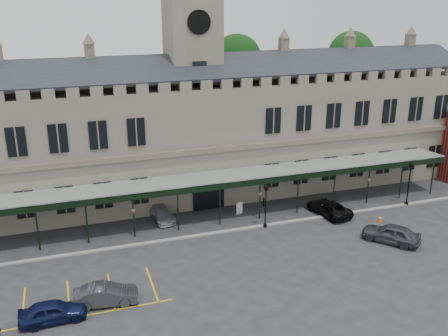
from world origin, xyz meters
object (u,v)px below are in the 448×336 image
object	(u,v)px
car_left_b	(106,295)
sign_board	(239,208)
lamp_post_right	(409,179)
traffic_cone	(380,219)
lamp_post_mid	(266,202)
car_taxi	(161,213)
clock_tower	(193,71)
car_right_a	(391,233)
car_van	(329,208)
station_building	(194,134)
car_left_a	(53,311)

from	to	relation	value
car_left_b	sign_board	bearing A→B (deg)	-44.41
lamp_post_right	traffic_cone	xyz separation A→B (m)	(-5.02, -2.62, -2.50)
lamp_post_mid	car_taxi	world-z (taller)	lamp_post_mid
lamp_post_right	car_left_b	bearing A→B (deg)	-165.66
clock_tower	sign_board	distance (m)	14.65
car_right_a	clock_tower	bearing A→B (deg)	-92.90
lamp_post_mid	car_van	world-z (taller)	lamp_post_mid
clock_tower	car_right_a	bearing A→B (deg)	-52.47
station_building	car_taxi	bearing A→B (deg)	-130.24
lamp_post_mid	car_van	xyz separation A→B (m)	(7.01, 0.65, -1.86)
lamp_post_mid	car_left_a	bearing A→B (deg)	-155.32
car_left_b	car_taxi	distance (m)	14.06
car_left_a	station_building	bearing A→B (deg)	-39.28
traffic_cone	car_taxi	size ratio (longest dim) A/B	0.16
clock_tower	sign_board	size ratio (longest dim) A/B	20.72
lamp_post_right	car_taxi	distance (m)	25.09
car_right_a	lamp_post_right	bearing A→B (deg)	-176.21
traffic_cone	lamp_post_right	bearing A→B (deg)	27.58
sign_board	car_left_b	world-z (taller)	car_left_b
car_left_a	car_right_a	xyz separation A→B (m)	(28.00, 2.42, 0.09)
station_building	traffic_cone	distance (m)	20.50
sign_board	car_left_a	distance (m)	21.36
car_van	car_right_a	bearing A→B (deg)	95.82
clock_tower	lamp_post_mid	size ratio (longest dim) A/B	5.74
car_left_a	car_right_a	distance (m)	28.10
lamp_post_mid	lamp_post_right	xyz separation A→B (m)	(15.80, 0.19, 0.28)
car_left_b	car_right_a	bearing A→B (deg)	-79.64
car_van	car_right_a	world-z (taller)	car_right_a
car_left_b	station_building	bearing A→B (deg)	-25.28
traffic_cone	car_right_a	size ratio (longest dim) A/B	0.14
clock_tower	car_left_b	world-z (taller)	clock_tower
car_taxi	car_van	bearing A→B (deg)	-21.80
lamp_post_right	lamp_post_mid	bearing A→B (deg)	-179.32
car_left_a	car_taxi	bearing A→B (deg)	-38.21
sign_board	car_left_b	size ratio (longest dim) A/B	0.27
station_building	clock_tower	size ratio (longest dim) A/B	2.42
sign_board	car_taxi	xyz separation A→B (m)	(-7.54, 1.17, 0.05)
station_building	car_taxi	world-z (taller)	station_building
car_taxi	station_building	bearing A→B (deg)	42.39
car_taxi	car_right_a	bearing A→B (deg)	-38.64
station_building	lamp_post_right	world-z (taller)	station_building
station_building	car_taxi	size ratio (longest dim) A/B	13.76
traffic_cone	car_left_b	world-z (taller)	car_left_b
car_left_a	car_right_a	bearing A→B (deg)	-86.43
sign_board	car_right_a	size ratio (longest dim) A/B	0.24
station_building	clock_tower	world-z (taller)	clock_tower
lamp_post_right	car_right_a	size ratio (longest dim) A/B	0.98
clock_tower	car_right_a	distance (m)	24.62
lamp_post_mid	car_right_a	distance (m)	11.25
car_left_b	lamp_post_right	bearing A→B (deg)	-68.90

